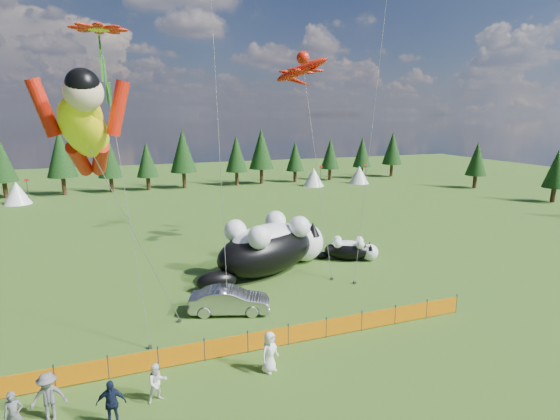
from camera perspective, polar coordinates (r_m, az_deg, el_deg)
ground at (r=24.08m, az=-3.90°, el=-14.25°), size 160.00×160.00×0.00m
safety_fence at (r=21.30m, az=-1.54°, el=-16.45°), size 22.06×0.06×1.10m
tree_line at (r=66.31m, az=-15.12°, el=6.04°), size 90.00×4.00×8.00m
festival_tents at (r=63.72m, az=-4.64°, el=3.83°), size 50.00×3.20×2.80m
cat_large at (r=30.39m, az=-1.06°, el=-4.69°), size 10.26×6.89×3.93m
cat_small at (r=33.54m, az=9.19°, el=-5.09°), size 4.42×3.05×1.71m
car at (r=24.76m, az=-6.59°, el=-11.67°), size 4.65×2.81×1.45m
spectator_a at (r=18.59m, az=-31.43°, el=-21.88°), size 0.63×0.43×1.69m
spectator_b at (r=18.46m, az=-15.74°, el=-20.89°), size 0.84×0.60×1.56m
spectator_c at (r=17.73m, az=-21.19°, el=-22.47°), size 1.10×0.69×1.75m
spectator_d at (r=18.79m, az=-28.00°, el=-20.78°), size 1.21×0.64×1.86m
spectator_e at (r=19.49m, az=-1.39°, el=-18.05°), size 1.05×0.93×1.81m
superhero_kite at (r=17.99m, az=-24.12°, el=9.55°), size 6.22×6.82×13.13m
gecko_kite at (r=36.18m, az=2.82°, el=17.82°), size 6.90×12.02×16.61m
flower_kite at (r=24.61m, az=-22.58°, el=20.62°), size 3.58×6.55×15.49m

